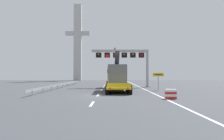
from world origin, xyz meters
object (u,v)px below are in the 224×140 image
(crash_barrier_striped, at_px, (171,94))
(bridge_pylon_distant, at_px, (78,41))
(exit_sign_yellow, at_px, (158,77))
(overhead_lane_gantry, at_px, (127,57))
(heavy_haul_truck_yellow, at_px, (116,76))

(crash_barrier_striped, relative_size, bridge_pylon_distant, 0.04)
(exit_sign_yellow, distance_m, crash_barrier_striped, 9.84)
(overhead_lane_gantry, bearing_deg, heavy_haul_truck_yellow, -110.14)
(overhead_lane_gantry, distance_m, exit_sign_yellow, 9.01)
(overhead_lane_gantry, xyz_separation_m, exit_sign_yellow, (3.95, -7.28, -3.55))
(overhead_lane_gantry, height_order, exit_sign_yellow, overhead_lane_gantry)
(heavy_haul_truck_yellow, bearing_deg, crash_barrier_striped, -66.59)
(overhead_lane_gantry, bearing_deg, exit_sign_yellow, -61.48)
(overhead_lane_gantry, distance_m, crash_barrier_striped, 17.88)
(exit_sign_yellow, distance_m, bridge_pylon_distant, 50.03)
(exit_sign_yellow, relative_size, bridge_pylon_distant, 0.09)
(bridge_pylon_distant, bearing_deg, heavy_haul_truck_yellow, -72.72)
(heavy_haul_truck_yellow, relative_size, crash_barrier_striped, 13.65)
(bridge_pylon_distant, bearing_deg, exit_sign_yellow, -66.46)
(exit_sign_yellow, height_order, bridge_pylon_distant, bridge_pylon_distant)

